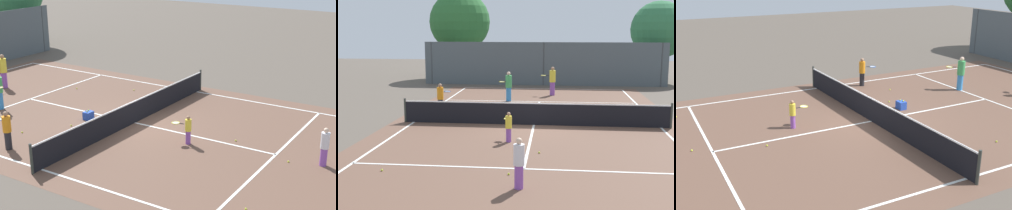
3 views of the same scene
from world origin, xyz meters
The scene contains 20 objects.
ground_plane centered at (0.00, 0.00, 0.00)m, with size 80.00×80.00×0.00m, color brown.
court_surface centered at (0.00, 0.00, 0.00)m, with size 13.00×25.00×0.01m.
tennis_net centered at (0.00, 0.00, 0.51)m, with size 11.90×0.10×1.10m.
perimeter_fence centered at (0.00, 14.00, 1.60)m, with size 18.00×0.12×3.20m.
tree_0 centered at (8.91, 17.20, 4.08)m, with size 4.47×4.47×6.32m.
tree_1 centered at (-7.20, 18.42, 4.72)m, with size 5.09×5.09×7.28m.
player_0 centered at (-4.85, 2.37, 0.78)m, with size 0.63×0.88×1.50m.
player_1 centered at (0.71, 9.07, 0.93)m, with size 0.97×0.49×1.81m.
player_2 centered at (-0.81, -3.10, 0.60)m, with size 0.39×0.83×1.15m.
player_3 centered at (-1.81, 6.40, 0.90)m, with size 0.75×0.90×1.74m.
player_4 centered at (-0.01, -8.12, 0.72)m, with size 0.30×0.30×1.41m.
ball_crate centered at (-0.72, 1.98, 0.18)m, with size 0.41×0.33×0.43m.
tennis_ball_0 centered at (-3.57, 0.31, 0.03)m, with size 0.07×0.07×0.07m, color #CCE533.
tennis_ball_1 centered at (-1.78, 2.04, 0.03)m, with size 0.07×0.07×0.07m, color #CCE533.
tennis_ball_2 centered at (0.41, -4.59, 0.03)m, with size 0.07×0.07×0.07m, color #CCE533.
tennis_ball_3 centered at (3.95, 2.89, 0.03)m, with size 0.07×0.07×0.07m, color #CCE533.
tennis_ball_4 centered at (-3.44, 3.21, 0.03)m, with size 0.07×0.07×0.07m, color #CCE533.
tennis_ball_5 centered at (-4.26, -7.08, 0.03)m, with size 0.07×0.07×0.07m, color #CCE533.
tennis_ball_6 centered at (2.57, 5.64, 0.03)m, with size 0.07×0.07×0.07m, color #CCE533.
tennis_ball_7 centered at (-0.40, -7.02, 0.03)m, with size 0.07×0.07×0.07m, color #CCE533.
Camera 2 is at (0.94, -19.82, 4.32)m, focal length 48.63 mm.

